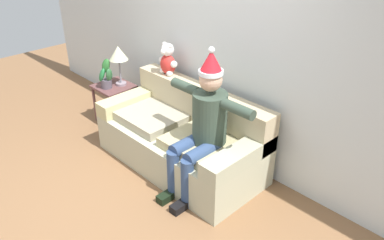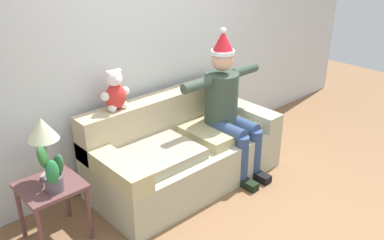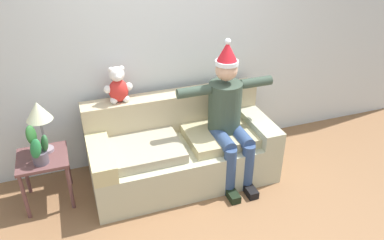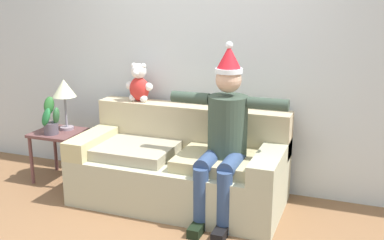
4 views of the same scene
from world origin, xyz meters
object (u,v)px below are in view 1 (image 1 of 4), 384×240
Objects in this scene: teddy_bear at (168,60)px; potted_plant at (106,77)px; table_lamp at (118,55)px; couch at (183,138)px; person_seated at (203,124)px; side_table at (114,92)px.

teddy_bear reaches higher than potted_plant.
couch is at bearing -4.94° from table_lamp.
couch is 0.93m from teddy_bear.
side_table is at bearing 174.04° from person_seated.
person_seated reaches higher than side_table.
table_lamp reaches higher than potted_plant.
person_seated is at bearing -23.65° from teddy_bear.
potted_plant is at bearing -176.96° from couch.
teddy_bear is 0.99× the size of potted_plant.
table_lamp is (-1.32, 0.11, 0.60)m from couch.
person_seated reaches higher than couch.
table_lamp is at bearing 171.03° from person_seated.
side_table is at bearing -162.66° from teddy_bear.
table_lamp is (-1.78, 0.28, 0.17)m from person_seated.
teddy_bear is at bearing 17.34° from side_table.
couch is 1.46m from table_lamp.
teddy_bear is 0.72× the size of table_lamp.
teddy_bear is at bearing 12.01° from table_lamp.
table_lamp is 1.37× the size of potted_plant.
person_seated is 3.92× the size of potted_plant.
couch reaches higher than side_table.
side_table is 0.51m from table_lamp.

